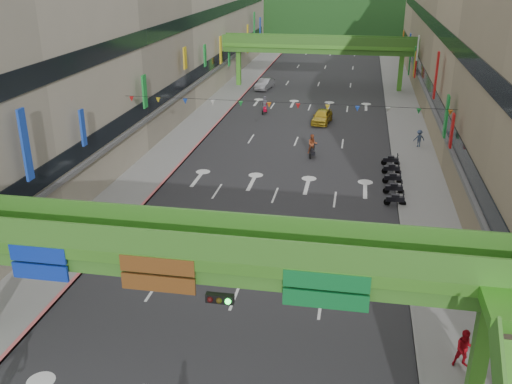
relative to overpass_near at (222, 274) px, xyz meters
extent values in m
cube|color=#28282B|center=(-0.93, 44.62, -5.20)|extent=(18.00, 140.00, 0.02)
cube|color=gray|center=(-11.93, 44.62, -5.13)|extent=(4.00, 140.00, 0.15)
cube|color=gray|center=(10.07, 44.62, -5.13)|extent=(4.00, 140.00, 0.15)
cube|color=#CC5959|center=(-10.03, 44.62, -5.12)|extent=(0.20, 140.00, 0.18)
cube|color=gray|center=(8.17, 44.62, -5.12)|extent=(0.20, 140.00, 0.18)
cube|color=#9E937F|center=(-19.93, 44.62, 4.29)|extent=(12.00, 95.00, 19.00)
cube|color=black|center=(-13.88, 44.62, -1.01)|extent=(0.08, 90.25, 1.40)
cube|color=black|center=(-13.88, 44.62, 4.99)|extent=(0.08, 90.25, 1.40)
cube|color=gray|center=(18.07, 44.62, 4.29)|extent=(12.00, 95.00, 19.00)
cube|color=black|center=(12.02, 44.62, -1.01)|extent=(0.08, 90.25, 1.40)
cube|color=black|center=(12.02, 44.62, 4.99)|extent=(0.08, 90.25, 1.40)
cube|color=#4C9E2D|center=(-0.93, 0.62, 0.54)|extent=(28.00, 2.20, 0.50)
cube|color=#387223|center=(-0.93, 0.62, -0.06)|extent=(28.00, 1.76, 0.70)
cube|color=#4C9E2D|center=(10.07, 0.62, -2.81)|extent=(0.60, 0.60, 4.80)
cube|color=#387223|center=(-0.93, -0.42, 1.34)|extent=(28.00, 0.12, 1.10)
cube|color=#387223|center=(-0.93, 1.66, 1.34)|extent=(28.00, 0.12, 1.10)
cube|color=navy|center=(-7.43, -0.46, -0.06)|extent=(2.40, 0.12, 1.50)
cube|color=#593314|center=(-2.43, -0.46, -0.06)|extent=(3.00, 0.12, 1.50)
cube|color=#0C5926|center=(4.07, -0.46, -0.06)|extent=(3.20, 0.12, 1.50)
cube|color=black|center=(0.07, -0.61, -0.71)|extent=(1.10, 0.28, 0.35)
cube|color=#4C9E2D|center=(-0.93, 59.62, 0.54)|extent=(28.00, 2.20, 0.50)
cube|color=#387223|center=(-0.93, 59.62, -0.06)|extent=(28.00, 1.76, 0.70)
cube|color=#4C9E2D|center=(-11.93, 59.62, -2.81)|extent=(0.60, 0.60, 4.80)
cube|color=#4C9E2D|center=(10.07, 59.62, -2.81)|extent=(0.60, 0.60, 4.80)
cube|color=#387223|center=(-0.93, 58.58, 1.34)|extent=(28.00, 0.12, 1.10)
cube|color=#387223|center=(-0.93, 60.66, 1.34)|extent=(28.00, 0.12, 1.10)
ellipsoid|color=#1C4419|center=(-15.93, 154.62, -5.21)|extent=(168.00, 140.00, 112.00)
ellipsoid|color=#1C4419|center=(24.07, 174.62, -5.21)|extent=(208.00, 176.00, 128.00)
cylinder|color=black|center=(-0.93, 24.62, 0.99)|extent=(26.00, 0.03, 0.03)
cone|color=red|center=(-13.43, 24.62, 0.74)|extent=(0.36, 0.36, 0.40)
cone|color=gold|center=(-11.16, 24.62, 0.74)|extent=(0.36, 0.36, 0.40)
cone|color=#193FB2|center=(-8.89, 24.62, 0.74)|extent=(0.36, 0.36, 0.40)
cone|color=silver|center=(-6.61, 24.62, 0.74)|extent=(0.36, 0.36, 0.40)
cone|color=#198C33|center=(-4.34, 24.62, 0.74)|extent=(0.36, 0.36, 0.40)
cone|color=orange|center=(-2.07, 24.62, 0.74)|extent=(0.36, 0.36, 0.40)
cone|color=red|center=(0.20, 24.62, 0.74)|extent=(0.36, 0.36, 0.40)
cone|color=gold|center=(2.48, 24.62, 0.74)|extent=(0.36, 0.36, 0.40)
cone|color=#193FB2|center=(4.75, 24.62, 0.74)|extent=(0.36, 0.36, 0.40)
cone|color=silver|center=(7.02, 24.62, 0.74)|extent=(0.36, 0.36, 0.40)
cone|color=#198C33|center=(9.29, 24.62, 0.74)|extent=(0.36, 0.36, 0.40)
cone|color=orange|center=(11.57, 24.62, 0.74)|extent=(0.36, 0.36, 0.40)
cube|color=black|center=(1.02, 30.10, -4.66)|extent=(0.63, 1.35, 0.35)
cube|color=black|center=(1.02, 30.10, -4.41)|extent=(0.41, 0.60, 0.18)
cube|color=black|center=(1.14, 30.64, -4.16)|extent=(0.55, 0.18, 0.06)
cylinder|color=black|center=(1.14, 30.64, -4.96)|extent=(0.21, 0.51, 0.50)
cylinder|color=black|center=(0.90, 29.57, -4.96)|extent=(0.21, 0.51, 0.50)
imported|color=brown|center=(1.02, 30.10, -3.97)|extent=(0.99, 0.84, 1.77)
cube|color=maroon|center=(-5.76, 44.70, -4.66)|extent=(0.67, 1.35, 0.35)
cube|color=maroon|center=(-5.76, 44.70, -4.41)|extent=(0.43, 0.61, 0.18)
cube|color=maroon|center=(-5.62, 45.23, -4.16)|extent=(0.55, 0.20, 0.06)
cylinder|color=black|center=(-5.62, 45.23, -4.96)|extent=(0.23, 0.51, 0.50)
cylinder|color=black|center=(-5.91, 44.17, -4.96)|extent=(0.23, 0.51, 0.50)
imported|color=#42424A|center=(-5.76, 44.70, -4.00)|extent=(0.95, 0.74, 1.71)
cube|color=black|center=(7.87, 20.22, -4.66)|extent=(1.32, 0.44, 0.35)
cube|color=black|center=(7.87, 20.22, -4.41)|extent=(0.57, 0.34, 0.18)
cube|color=black|center=(8.42, 20.18, -4.16)|extent=(0.10, 0.55, 0.06)
cylinder|color=black|center=(8.42, 20.18, -4.96)|extent=(0.51, 0.13, 0.50)
cylinder|color=black|center=(7.32, 20.26, -4.96)|extent=(0.51, 0.13, 0.50)
cube|color=black|center=(7.87, 22.42, -4.66)|extent=(1.32, 0.44, 0.35)
cube|color=black|center=(7.87, 22.42, -4.41)|extent=(0.57, 0.34, 0.18)
cube|color=black|center=(8.42, 22.38, -4.16)|extent=(0.10, 0.55, 0.06)
cylinder|color=black|center=(8.42, 22.38, -4.96)|extent=(0.51, 0.13, 0.50)
cylinder|color=black|center=(7.32, 22.46, -4.96)|extent=(0.51, 0.13, 0.50)
cube|color=black|center=(7.87, 24.62, -4.66)|extent=(1.32, 0.44, 0.35)
cube|color=black|center=(7.87, 24.62, -4.41)|extent=(0.57, 0.34, 0.18)
cube|color=black|center=(8.42, 24.58, -4.16)|extent=(0.10, 0.55, 0.06)
cylinder|color=black|center=(8.42, 24.58, -4.96)|extent=(0.51, 0.13, 0.50)
cylinder|color=black|center=(7.32, 24.66, -4.96)|extent=(0.51, 0.13, 0.50)
cube|color=black|center=(7.87, 26.82, -4.66)|extent=(1.32, 0.44, 0.35)
cube|color=black|center=(7.87, 26.82, -4.41)|extent=(0.57, 0.34, 0.18)
cube|color=black|center=(8.42, 26.78, -4.16)|extent=(0.10, 0.55, 0.06)
cylinder|color=black|center=(8.42, 26.78, -4.96)|extent=(0.51, 0.13, 0.50)
cylinder|color=black|center=(7.32, 26.86, -4.96)|extent=(0.51, 0.13, 0.50)
cube|color=black|center=(7.87, 29.02, -4.66)|extent=(1.32, 0.44, 0.35)
cube|color=black|center=(7.87, 29.02, -4.41)|extent=(0.57, 0.34, 0.18)
cube|color=black|center=(8.42, 28.98, -4.16)|extent=(0.10, 0.55, 0.06)
cylinder|color=black|center=(8.42, 28.98, -4.96)|extent=(0.51, 0.13, 0.50)
cylinder|color=black|center=(7.32, 29.06, -4.96)|extent=(0.51, 0.13, 0.50)
imported|color=gray|center=(-7.93, 57.77, -4.48)|extent=(2.26, 4.61, 1.46)
imported|color=gold|center=(1.03, 41.72, -4.45)|extent=(2.32, 4.61, 1.51)
imported|color=#A30B14|center=(9.99, 2.62, -4.30)|extent=(0.91, 0.72, 1.81)
imported|color=black|center=(11.27, 8.24, -4.34)|extent=(1.09, 0.68, 1.74)
imported|color=#364561|center=(10.65, 34.62, -4.40)|extent=(0.84, 0.64, 1.61)
camera|label=1|loc=(4.76, -18.68, 11.31)|focal=40.00mm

